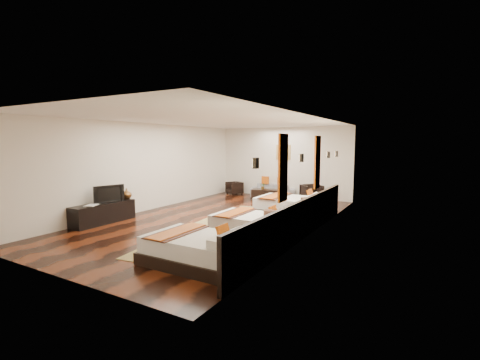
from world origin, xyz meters
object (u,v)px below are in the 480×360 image
Objects in this scene: nightstand_b at (304,218)px; figurine at (127,194)px; tv at (108,194)px; bed_near at (202,250)px; coffee_table at (265,194)px; nightstand_a at (269,237)px; bed_mid at (256,225)px; tv_console at (103,213)px; table_plant at (263,186)px; armchair_right at (312,193)px; book at (86,205)px; armchair_left at (234,188)px; bed_far at (294,206)px; sofa at (273,191)px.

figurine reaches higher than nightstand_b.
bed_near is at bearing -92.85° from tv.
figurine is 5.30m from coffee_table.
bed_mid is at bearing 130.17° from nightstand_a.
nightstand_b is at bearing -52.35° from tv.
tv reaches higher than nightstand_a.
figurine reaches higher than bed_mid.
nightstand_a is 4.95m from tv_console.
nightstand_b is 3.23× the size of table_plant.
figurine is 0.43× the size of armchair_right.
armchair_left is at bearing 85.87° from book.
bed_near is 2.12m from bed_mid.
nightstand_b is 0.44× the size of tv_console.
armchair_right is at bearing 27.87° from armchair_left.
bed_near is 3.46m from nightstand_b.
nightstand_b is (0.75, 3.38, 0.01)m from bed_near.
armchair_left is 1.77m from table_plant.
bed_far is 1.24× the size of sofa.
book is at bearing -164.93° from armchair_right.
tv is (-4.15, -0.78, 0.53)m from bed_mid.
armchair_right reaches higher than book.
figurine is 0.51× the size of armchair_left.
nightstand_a is at bearing -85.91° from sofa.
bed_mid is 0.91× the size of bed_far.
nightstand_a reaches higher than bed_far.
bed_mid is 5.71× the size of book.
armchair_right reaches higher than tv_console.
tv_console is at bearing 164.07° from bed_near.
nightstand_b is at bearing -76.05° from sofa.
bed_near is 1.03× the size of bed_mid.
bed_far is at bearing -45.84° from table_plant.
bed_mid is 4.44m from book.
bed_far is 2.99m from table_plant.
tv_console is 5.94× the size of figurine.
nightstand_a is 0.48× the size of sofa.
tv reaches higher than sofa.
bed_far is 4.96m from figurine.
armchair_left is (-4.46, 6.14, -0.03)m from nightstand_a.
bed_near is 1.44m from nightstand_a.
table_plant reaches higher than book.
nightstand_b is at bearing -12.93° from armchair_left.
sofa is (2.19, 5.55, -0.44)m from figurine.
bed_mid is 1.16m from nightstand_a.
armchair_left is at bearing 138.24° from nightstand_b.
tv reaches higher than book.
armchair_right reaches higher than coffee_table.
bed_far is at bearing 89.94° from bed_mid.
bed_near is 2.06× the size of coffee_table.
bed_far is at bearing 39.23° from tv_console.
bed_near is 7.83m from sofa.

